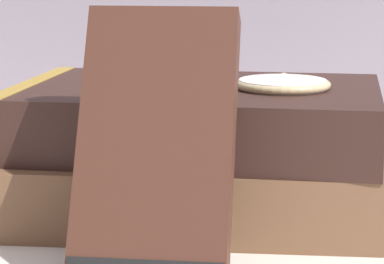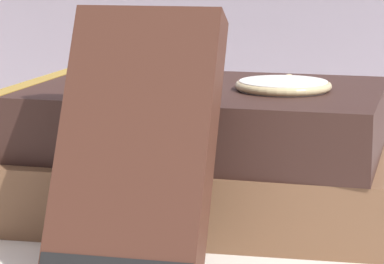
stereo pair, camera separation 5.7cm
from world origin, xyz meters
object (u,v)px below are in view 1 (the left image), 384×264
book_flat_bottom (184,180)px  pocket_watch (283,84)px  book_flat_top (189,117)px  reading_glasses (172,146)px  book_leaning_front (156,154)px

book_flat_bottom → pocket_watch: 0.09m
book_flat_bottom → book_flat_top: (0.00, 0.00, 0.04)m
book_flat_top → pocket_watch: pocket_watch is taller
book_flat_bottom → reading_glasses: (-0.04, 0.19, -0.02)m
pocket_watch → reading_glasses: pocket_watch is taller
pocket_watch → reading_glasses: size_ratio=0.54×
book_flat_top → book_leaning_front: book_leaning_front is taller
pocket_watch → reading_glasses: bearing=116.9°
book_flat_bottom → book_flat_top: book_flat_top is taller
book_flat_top → book_leaning_front: 0.12m
book_flat_bottom → book_flat_top: bearing=30.3°
book_flat_bottom → book_leaning_front: (0.00, -0.12, 0.04)m
book_flat_top → book_leaning_front: bearing=-88.3°
book_flat_top → reading_glasses: bearing=103.8°
book_flat_bottom → reading_glasses: size_ratio=2.16×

